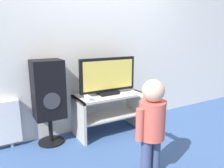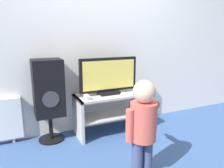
{
  "view_description": "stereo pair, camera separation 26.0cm",
  "coord_description": "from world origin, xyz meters",
  "px_view_note": "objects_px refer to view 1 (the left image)",
  "views": [
    {
      "loc": [
        -1.4,
        -2.29,
        1.34
      ],
      "look_at": [
        0.0,
        0.13,
        0.71
      ],
      "focal_mm": 35.0,
      "sensor_mm": 36.0,
      "label": 1
    },
    {
      "loc": [
        -1.17,
        -2.41,
        1.34
      ],
      "look_at": [
        0.0,
        0.13,
        0.71
      ],
      "focal_mm": 35.0,
      "sensor_mm": 36.0,
      "label": 2
    }
  ],
  "objects_px": {
    "remote_secondary": "(121,93)",
    "speaker_tower": "(48,91)",
    "child": "(151,120)",
    "television": "(108,76)",
    "game_console": "(88,98)",
    "remote_primary": "(133,91)"
  },
  "relations": [
    {
      "from": "remote_secondary",
      "to": "remote_primary",
      "type": "bearing_deg",
      "value": 2.16
    },
    {
      "from": "remote_secondary",
      "to": "child",
      "type": "relative_size",
      "value": 0.14
    },
    {
      "from": "remote_primary",
      "to": "remote_secondary",
      "type": "distance_m",
      "value": 0.2
    },
    {
      "from": "remote_secondary",
      "to": "child",
      "type": "height_order",
      "value": "child"
    },
    {
      "from": "television",
      "to": "game_console",
      "type": "height_order",
      "value": "television"
    },
    {
      "from": "television",
      "to": "game_console",
      "type": "xyz_separation_m",
      "value": [
        -0.35,
        -0.12,
        -0.22
      ]
    },
    {
      "from": "remote_secondary",
      "to": "speaker_tower",
      "type": "distance_m",
      "value": 0.96
    },
    {
      "from": "speaker_tower",
      "to": "child",
      "type": "bearing_deg",
      "value": -59.72
    },
    {
      "from": "remote_primary",
      "to": "game_console",
      "type": "bearing_deg",
      "value": -177.65
    },
    {
      "from": "television",
      "to": "remote_secondary",
      "type": "height_order",
      "value": "television"
    },
    {
      "from": "child",
      "to": "speaker_tower",
      "type": "bearing_deg",
      "value": 120.28
    },
    {
      "from": "television",
      "to": "child",
      "type": "distance_m",
      "value": 1.09
    },
    {
      "from": "child",
      "to": "speaker_tower",
      "type": "distance_m",
      "value": 1.32
    },
    {
      "from": "game_console",
      "to": "remote_secondary",
      "type": "bearing_deg",
      "value": 2.43
    },
    {
      "from": "television",
      "to": "game_console",
      "type": "relative_size",
      "value": 5.19
    },
    {
      "from": "child",
      "to": "remote_secondary",
      "type": "bearing_deg",
      "value": 74.04
    },
    {
      "from": "game_console",
      "to": "child",
      "type": "bearing_deg",
      "value": -76.61
    },
    {
      "from": "television",
      "to": "remote_secondary",
      "type": "relative_size",
      "value": 6.05
    },
    {
      "from": "television",
      "to": "game_console",
      "type": "bearing_deg",
      "value": -160.85
    },
    {
      "from": "game_console",
      "to": "remote_secondary",
      "type": "relative_size",
      "value": 1.17
    },
    {
      "from": "remote_secondary",
      "to": "speaker_tower",
      "type": "height_order",
      "value": "speaker_tower"
    },
    {
      "from": "child",
      "to": "television",
      "type": "bearing_deg",
      "value": 83.23
    }
  ]
}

